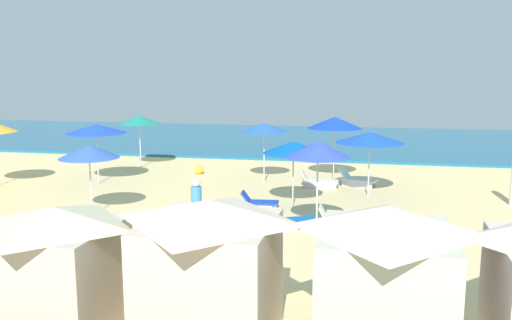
% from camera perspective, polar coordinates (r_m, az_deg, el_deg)
% --- Properties ---
extents(ground_plane, '(60.00, 60.00, 0.00)m').
position_cam_1_polar(ground_plane, '(14.67, -10.40, -9.36)').
color(ground_plane, '#E3C987').
extents(ocean, '(60.00, 15.77, 0.12)m').
position_cam_1_polar(ocean, '(35.69, 2.42, 2.19)').
color(ocean, '#1A6389').
rests_on(ocean, ground_plane).
extents(cabana_2, '(2.23, 2.28, 2.39)m').
position_cam_1_polar(cabana_2, '(10.34, -20.19, -10.89)').
color(cabana_2, beige).
rests_on(cabana_2, ground_plane).
extents(cabana_3, '(2.42, 2.49, 2.59)m').
position_cam_1_polar(cabana_3, '(9.43, -4.83, -11.67)').
color(cabana_3, beige).
rests_on(cabana_3, ground_plane).
extents(cabana_4, '(2.37, 2.48, 2.62)m').
position_cam_1_polar(cabana_4, '(9.17, 13.40, -12.43)').
color(cabana_4, beige).
rests_on(cabana_4, ground_plane).
extents(umbrella_1, '(1.93, 1.93, 2.49)m').
position_cam_1_polar(umbrella_1, '(26.20, -12.19, 4.15)').
color(umbrella_1, silver).
rests_on(umbrella_1, ground_plane).
extents(umbrella_2, '(1.91, 1.91, 2.32)m').
position_cam_1_polar(umbrella_2, '(18.04, -17.16, 0.85)').
color(umbrella_2, silver).
rests_on(umbrella_2, ground_plane).
extents(umbrella_3, '(1.87, 1.87, 2.49)m').
position_cam_1_polar(umbrella_3, '(22.35, 0.87, 3.44)').
color(umbrella_3, silver).
rests_on(umbrella_3, ground_plane).
extents(umbrella_4, '(2.50, 2.50, 2.41)m').
position_cam_1_polar(umbrella_4, '(20.36, 11.90, 2.33)').
color(umbrella_4, silver).
rests_on(umbrella_4, ground_plane).
extents(umbrella_5, '(2.08, 2.08, 2.30)m').
position_cam_1_polar(umbrella_5, '(18.27, 3.95, 1.34)').
color(umbrella_5, silver).
rests_on(umbrella_5, ground_plane).
extents(lounge_chair_5_0, '(1.30, 0.67, 0.61)m').
position_cam_1_polar(lounge_chair_5_0, '(18.40, 0.27, -4.48)').
color(lounge_chair_5_0, silver).
rests_on(lounge_chair_5_0, ground_plane).
extents(umbrella_6, '(2.28, 2.28, 2.71)m').
position_cam_1_polar(umbrella_6, '(22.90, 8.28, 3.92)').
color(umbrella_6, silver).
rests_on(umbrella_6, ground_plane).
extents(lounge_chair_6_0, '(1.50, 0.68, 0.67)m').
position_cam_1_polar(lounge_chair_6_0, '(21.79, 6.56, -2.25)').
color(lounge_chair_6_0, silver).
rests_on(lounge_chair_6_0, ground_plane).
extents(lounge_chair_6_1, '(1.64, 1.08, 0.75)m').
position_cam_1_polar(lounge_chair_6_1, '(22.23, 10.53, -2.04)').
color(lounge_chair_6_1, silver).
rests_on(lounge_chair_6_1, ground_plane).
extents(umbrella_7, '(1.81, 1.81, 2.75)m').
position_cam_1_polar(umbrella_7, '(15.07, 6.54, 1.13)').
color(umbrella_7, silver).
rests_on(umbrella_7, ground_plane).
extents(lounge_chair_7_0, '(1.48, 1.05, 0.70)m').
position_cam_1_polar(lounge_chair_7_0, '(16.23, 4.07, -6.37)').
color(lounge_chair_7_0, silver).
rests_on(lounge_chair_7_0, ground_plane).
extents(lounge_chair_7_1, '(1.36, 0.57, 0.76)m').
position_cam_1_polar(lounge_chair_7_1, '(16.09, 8.84, -6.57)').
color(lounge_chair_7_1, silver).
rests_on(lounge_chair_7_1, ground_plane).
extents(umbrella_8, '(2.46, 2.46, 2.46)m').
position_cam_1_polar(umbrella_8, '(23.07, -16.49, 3.16)').
color(umbrella_8, silver).
rests_on(umbrella_8, ground_plane).
extents(beachgoer_1, '(0.34, 0.34, 1.55)m').
position_cam_1_polar(beachgoer_1, '(16.11, -6.28, -4.77)').
color(beachgoer_1, '#387BBF').
rests_on(beachgoer_1, ground_plane).
extents(beach_ball_0, '(0.39, 0.39, 0.39)m').
position_cam_1_polar(beach_ball_0, '(24.48, -6.03, -1.04)').
color(beach_ball_0, yellow).
rests_on(beach_ball_0, ground_plane).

